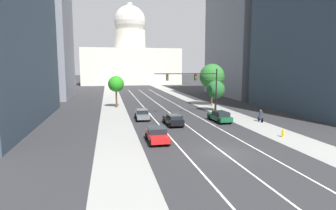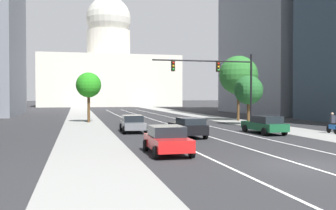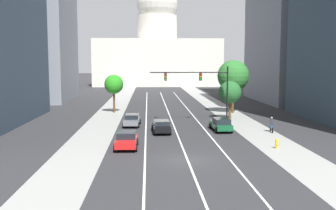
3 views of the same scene
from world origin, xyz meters
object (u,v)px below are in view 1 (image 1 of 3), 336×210
Objects in this scene: street_tree_mid_right at (216,90)px; car_black at (173,119)px; street_tree_far_right at (212,76)px; traffic_signal_mast at (197,82)px; fire_hydrant at (283,133)px; street_tree_near_left at (116,84)px; car_red at (157,135)px; capitol_building at (130,58)px; car_green at (220,116)px; cyclist at (261,116)px; car_gray at (142,114)px.

car_black is at bearing -134.05° from street_tree_mid_right.
traffic_signal_mast is at bearing -122.96° from street_tree_far_right.
fire_hydrant is 0.16× the size of street_tree_near_left.
street_tree_mid_right is at bearing -36.16° from car_red.
traffic_signal_mast reaches higher than street_tree_mid_right.
capitol_building is 8.95× the size of car_black.
car_green is 7.93m from traffic_signal_mast.
street_tree_mid_right is (12.97, 17.45, 2.89)m from car_red.
car_red is 28.67m from street_tree_far_right.
capitol_building is 23.42× the size of cyclist.
car_gray is 12.55m from car_red.
capitol_building is 8.48× the size of car_green.
street_tree_near_left is (-6.62, 18.00, 3.52)m from car_black.
traffic_signal_mast is 1.25× the size of street_tree_far_right.
traffic_signal_mast is 4.86m from street_tree_mid_right.
fire_hydrant is at bearing -85.11° from capitol_building.
capitol_building is at bearing 94.89° from fire_hydrant.
fire_hydrant is at bearing -132.70° from car_gray.
capitol_building is 91.27m from cyclist.
street_tree_mid_right is at bearing -26.54° from street_tree_near_left.
capitol_building is at bearing -2.52° from car_red.
car_black is at bearing 96.08° from car_green.
car_green is 0.82× the size of street_tree_near_left.
traffic_signal_mast is 11.02× the size of fire_hydrant.
traffic_signal_mast is at bearing 7.89° from car_green.
traffic_signal_mast reaches higher than cyclist.
capitol_building is 6.96× the size of street_tree_near_left.
traffic_signal_mast reaches higher than fire_hydrant.
car_gray is at bearing -164.13° from traffic_signal_mast.
fire_hydrant is 0.11× the size of street_tree_far_right.
street_tree_far_right reaches higher than traffic_signal_mast.
cyclist reaches higher than car_green.
traffic_signal_mast reaches higher than car_black.
car_red is 0.42× the size of traffic_signal_mast.
street_tree_near_left is at bearing -96.58° from capitol_building.
capitol_building reaches higher than fire_hydrant.
capitol_building is 4.02× the size of traffic_signal_mast.
fire_hydrant is 0.53× the size of cyclist.
street_tree_near_left reaches higher than cyclist.
cyclist is at bearing -106.21° from car_gray.
traffic_signal_mast is 11.00m from cyclist.
street_tree_mid_right is 18.13m from street_tree_near_left.
traffic_signal_mast reaches higher than street_tree_near_left.
street_tree_far_right reaches higher than car_green.
fire_hydrant is (4.53, -15.93, -4.61)m from traffic_signal_mast.
capitol_building is 44.26× the size of fire_hydrant.
street_tree_far_right reaches higher than cyclist.
car_black is 2.62× the size of cyclist.
street_tree_near_left is at bearing 153.46° from street_tree_mid_right.
street_tree_far_right reaches higher than car_red.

